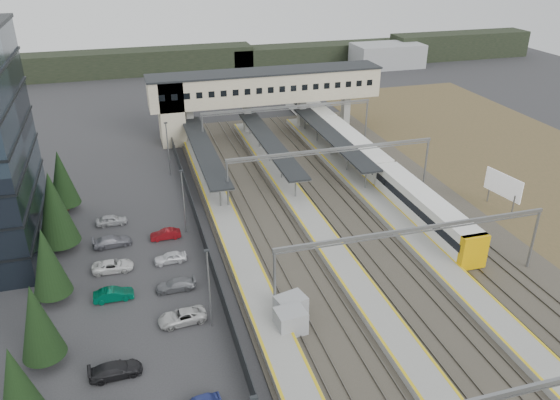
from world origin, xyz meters
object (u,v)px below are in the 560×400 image
object	(u,v)px
relay_cabin_near	(291,307)
train	(355,150)
relay_cabin_far	(291,322)
footbridge	(250,91)
billboard	(503,186)

from	to	relation	value
relay_cabin_near	train	xyz separation A→B (m)	(20.72, 33.61, 1.05)
relay_cabin_far	footbridge	size ratio (longest dim) A/B	0.07
relay_cabin_far	billboard	bearing A→B (deg)	25.24
train	billboard	world-z (taller)	billboard
relay_cabin_far	billboard	world-z (taller)	billboard
footbridge	billboard	world-z (taller)	footbridge
billboard	footbridge	bearing A→B (deg)	122.67
relay_cabin_near	train	bearing A→B (deg)	58.35
relay_cabin_near	billboard	bearing A→B (deg)	22.66
relay_cabin_near	footbridge	bearing A→B (deg)	80.60
relay_cabin_far	footbridge	distance (m)	54.13
relay_cabin_far	train	distance (m)	41.59
relay_cabin_far	footbridge	world-z (taller)	footbridge
relay_cabin_far	train	xyz separation A→B (m)	(21.37, 35.67, 0.99)
relay_cabin_near	footbridge	world-z (taller)	footbridge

